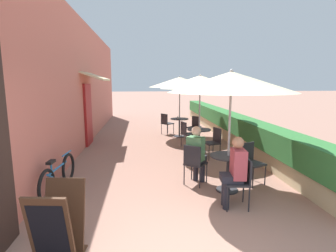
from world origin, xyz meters
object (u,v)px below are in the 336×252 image
at_px(patio_umbrella_near, 231,82).
at_px(cafe_chair_near_right, 241,179).
at_px(patio_table_mid, 199,136).
at_px(cafe_chair_far_left, 194,126).
at_px(bicycle_leaning, 58,175).
at_px(cafe_chair_mid_left, 214,140).
at_px(patio_table_near, 228,166).
at_px(seated_patron_near_right, 235,169).
at_px(cafe_chair_mid_right, 186,132).
at_px(patio_umbrella_mid, 200,82).
at_px(patio_umbrella_far, 180,82).
at_px(menu_board, 58,224).
at_px(coffee_cup_far, 178,118).
at_px(cafe_chair_near_back, 250,160).
at_px(cafe_chair_near_left, 194,161).
at_px(patio_table_far, 179,124).
at_px(coffee_cup_mid, 200,127).
at_px(seated_patron_near_left, 197,152).
at_px(cafe_chair_far_right, 166,122).

distance_m(patio_umbrella_near, cafe_chair_near_right, 1.78).
relative_size(cafe_chair_near_right, patio_table_mid, 1.19).
relative_size(patio_umbrella_near, cafe_chair_far_left, 2.77).
height_order(patio_table_mid, bicycle_leaning, patio_table_mid).
height_order(patio_table_mid, cafe_chair_mid_left, cafe_chair_mid_left).
height_order(patio_table_near, seated_patron_near_right, seated_patron_near_right).
distance_m(patio_umbrella_near, cafe_chair_mid_left, 2.82).
relative_size(cafe_chair_mid_left, cafe_chair_mid_right, 1.00).
height_order(patio_umbrella_mid, patio_umbrella_far, same).
relative_size(seated_patron_near_right, menu_board, 1.34).
bearing_deg(bicycle_leaning, patio_umbrella_near, 0.58).
height_order(cafe_chair_near_right, patio_table_mid, cafe_chair_near_right).
xyz_separation_m(patio_umbrella_near, coffee_cup_far, (-0.28, 5.28, -1.38)).
bearing_deg(patio_umbrella_far, cafe_chair_near_right, -88.11).
height_order(cafe_chair_near_back, patio_umbrella_far, patio_umbrella_far).
height_order(patio_table_near, cafe_chair_mid_right, cafe_chair_mid_right).
distance_m(cafe_chair_mid_right, patio_umbrella_far, 2.43).
bearing_deg(patio_umbrella_near, patio_umbrella_far, 92.19).
bearing_deg(cafe_chair_far_left, seated_patron_near_right, 138.97).
height_order(patio_umbrella_far, coffee_cup_far, patio_umbrella_far).
relative_size(patio_umbrella_near, patio_table_mid, 3.31).
bearing_deg(cafe_chair_near_back, patio_umbrella_far, -104.09).
xyz_separation_m(cafe_chair_near_left, cafe_chair_mid_left, (0.94, 1.91, 0.00)).
height_order(patio_umbrella_mid, bicycle_leaning, patio_umbrella_mid).
bearing_deg(patio_umbrella_mid, patio_table_far, 96.12).
relative_size(cafe_chair_near_left, coffee_cup_mid, 9.67).
bearing_deg(menu_board, cafe_chair_near_left, 52.99).
xyz_separation_m(patio_umbrella_far, menu_board, (-2.51, -7.14, -1.70)).
height_order(cafe_chair_near_left, cafe_chair_mid_left, same).
xyz_separation_m(cafe_chair_near_left, bicycle_leaning, (-2.74, -0.06, -0.18)).
xyz_separation_m(seated_patron_near_left, cafe_chair_far_left, (0.82, 4.39, -0.17)).
distance_m(patio_table_mid, coffee_cup_mid, 0.28).
height_order(patio_table_far, coffee_cup_far, coffee_cup_far).
bearing_deg(cafe_chair_mid_left, seated_patron_near_left, 136.91).
bearing_deg(cafe_chair_near_back, cafe_chair_near_left, -23.76).
distance_m(cafe_chair_mid_left, coffee_cup_mid, 0.80).
relative_size(patio_umbrella_mid, menu_board, 2.58).
bearing_deg(cafe_chair_mid_left, patio_table_near, 154.19).
xyz_separation_m(patio_table_far, bicycle_leaning, (-3.14, -5.05, -0.18)).
xyz_separation_m(cafe_chair_near_back, cafe_chair_far_right, (-1.30, 5.51, 0.00)).
relative_size(patio_table_near, patio_table_far, 1.00).
xyz_separation_m(seated_patron_near_right, bicycle_leaning, (-3.23, 0.98, -0.36)).
relative_size(seated_patron_near_left, seated_patron_near_right, 1.00).
height_order(cafe_chair_near_left, bicycle_leaning, cafe_chair_near_left).
xyz_separation_m(patio_umbrella_near, cafe_chair_mid_right, (-0.22, 3.55, -1.64)).
xyz_separation_m(coffee_cup_mid, patio_table_far, (-0.31, 2.36, -0.26)).
xyz_separation_m(cafe_chair_near_back, patio_umbrella_mid, (-0.56, 2.56, 1.64)).
bearing_deg(menu_board, cafe_chair_mid_right, 72.48).
relative_size(cafe_chair_mid_left, patio_table_far, 1.19).
xyz_separation_m(patio_umbrella_near, bicycle_leaning, (-3.35, 0.29, -1.82)).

